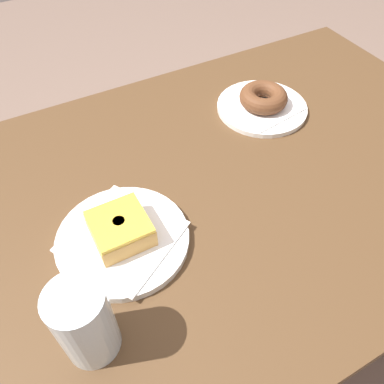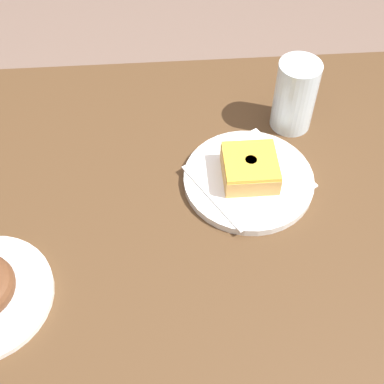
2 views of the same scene
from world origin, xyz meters
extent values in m
plane|color=#735C50|center=(0.00, 0.00, 0.00)|extent=(6.00, 6.00, 0.00)
cube|color=#4D341D|center=(0.00, 0.00, 0.74)|extent=(1.22, 0.76, 0.04)
cylinder|color=#423C18|center=(0.53, 0.30, 0.36)|extent=(0.05, 0.05, 0.72)
cylinder|color=white|center=(0.20, 0.04, 0.76)|extent=(0.22, 0.22, 0.01)
cube|color=white|center=(0.20, 0.04, 0.77)|extent=(0.22, 0.22, 0.00)
cube|color=tan|center=(0.20, 0.04, 0.79)|extent=(0.09, 0.09, 0.03)
cube|color=yellow|center=(0.20, 0.04, 0.81)|extent=(0.09, 0.09, 0.01)
cylinder|color=tan|center=(0.20, 0.04, 0.81)|extent=(0.02, 0.02, 0.00)
cylinder|color=silver|center=(0.29, 0.18, 0.82)|extent=(0.07, 0.07, 0.13)
camera|label=1|loc=(0.27, 0.42, 1.29)|focal=36.37mm
camera|label=2|loc=(0.06, -0.51, 1.44)|focal=49.18mm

